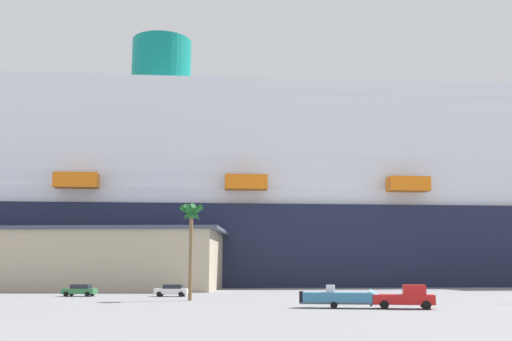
% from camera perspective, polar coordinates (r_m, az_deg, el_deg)
% --- Properties ---
extents(ground_plane, '(600.00, 600.00, 0.00)m').
position_cam_1_polar(ground_plane, '(104.65, 4.95, -11.25)').
color(ground_plane, gray).
extents(cruise_ship, '(271.65, 52.64, 62.88)m').
position_cam_1_polar(cruise_ship, '(134.74, 5.21, -3.49)').
color(cruise_ship, '#191E38').
rests_on(cruise_ship, ground_plane).
extents(terminal_building, '(63.19, 25.28, 10.36)m').
position_cam_1_polar(terminal_building, '(111.33, -19.33, -7.97)').
color(terminal_building, '#B7A88C').
rests_on(terminal_building, ground_plane).
extents(pickup_truck, '(5.87, 3.05, 2.20)m').
position_cam_1_polar(pickup_truck, '(58.64, 14.08, -11.62)').
color(pickup_truck, red).
rests_on(pickup_truck, ground_plane).
extents(small_boat_on_trailer, '(8.95, 3.12, 2.15)m').
position_cam_1_polar(small_boat_on_trailer, '(58.47, 8.44, -11.89)').
color(small_boat_on_trailer, '#595960').
rests_on(small_boat_on_trailer, ground_plane).
extents(palm_tree, '(2.97, 2.98, 11.34)m').
position_cam_1_polar(palm_tree, '(71.96, -6.17, -4.63)').
color(palm_tree, brown).
rests_on(palm_tree, ground_plane).
extents(parked_car_green_wagon, '(4.56, 2.43, 1.58)m').
position_cam_1_polar(parked_car_green_wagon, '(84.68, -16.40, -10.85)').
color(parked_car_green_wagon, '#2D723F').
rests_on(parked_car_green_wagon, ground_plane).
extents(parked_car_white_van, '(4.46, 2.22, 1.58)m').
position_cam_1_polar(parked_car_white_van, '(81.76, -8.02, -11.20)').
color(parked_car_white_van, white).
rests_on(parked_car_white_van, ground_plane).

